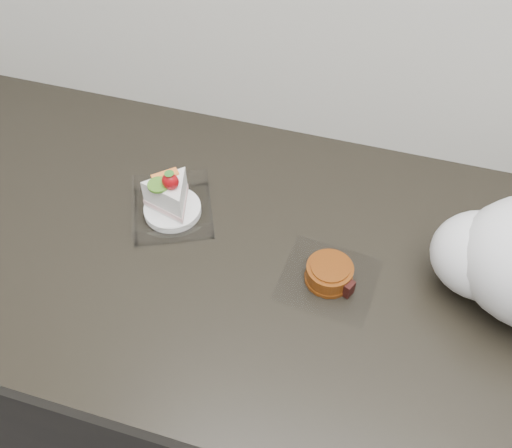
# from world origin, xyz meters

# --- Properties ---
(counter) EXTENTS (2.04, 0.64, 0.90)m
(counter) POSITION_xyz_m (0.00, 1.69, 0.45)
(counter) COLOR black
(counter) RESTS_ON ground
(cake_tray) EXTENTS (0.18, 0.18, 0.10)m
(cake_tray) POSITION_xyz_m (-0.38, 1.73, 0.93)
(cake_tray) COLOR white
(cake_tray) RESTS_ON counter
(mooncake_wrap) EXTENTS (0.15, 0.15, 0.03)m
(mooncake_wrap) POSITION_xyz_m (-0.09, 1.67, 0.91)
(mooncake_wrap) COLOR white
(mooncake_wrap) RESTS_ON counter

